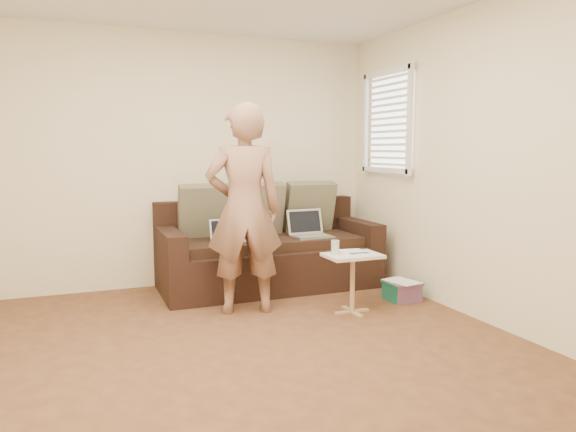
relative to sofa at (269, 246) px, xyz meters
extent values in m
plane|color=#4F2E1D|center=(-0.74, -1.77, -0.42)|extent=(4.50, 4.50, 0.00)
plane|color=beige|center=(-0.74, 0.48, 0.87)|extent=(4.00, 0.00, 4.00)
plane|color=beige|center=(-0.74, -4.03, 0.87)|extent=(4.00, 0.00, 4.00)
plane|color=beige|center=(1.26, -1.77, 0.87)|extent=(0.00, 4.50, 4.50)
imported|color=#8D5D4D|center=(-0.49, -0.73, 0.48)|extent=(0.73, 0.56, 1.81)
camera|label=1|loc=(-1.84, -5.14, 0.99)|focal=33.65mm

